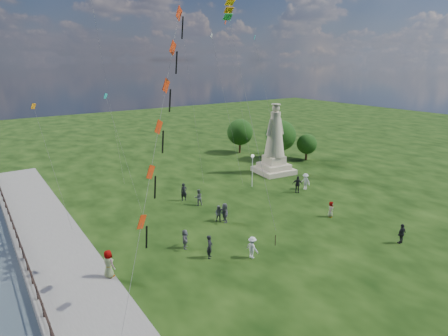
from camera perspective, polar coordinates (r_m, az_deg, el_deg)
ground at (r=62.85m, az=28.38°, el=0.79°), size 106.50×160.00×0.60m
waterfront at (r=29.63m, az=-25.29°, el=-14.41°), size 200.00×200.00×1.51m
statue at (r=48.70m, az=7.70°, el=3.12°), size 4.91×4.91×8.97m
lamppost at (r=43.10m, az=4.36°, el=0.68°), size 0.36×0.36×3.86m
tree_row at (r=56.82m, az=6.76°, el=4.96°), size 8.93×12.66×5.86m
person_0 at (r=28.37m, az=-2.20°, el=-11.88°), size 0.76×0.79×1.82m
person_1 at (r=34.29m, az=-0.78°, el=-6.97°), size 0.85×0.87×1.55m
person_2 at (r=28.46m, az=4.32°, el=-11.97°), size 0.71×1.16×1.69m
person_3 at (r=33.60m, az=25.45°, el=-9.02°), size 0.99×0.51×1.68m
person_4 at (r=36.71m, az=15.96°, el=-6.07°), size 0.86×0.73×1.51m
person_5 at (r=29.89m, az=-5.96°, el=-10.70°), size 1.27×1.57×1.56m
person_6 at (r=39.46m, az=-6.13°, el=-3.65°), size 0.76×0.58×1.88m
person_7 at (r=38.10m, az=-3.93°, el=-4.48°), size 0.91×0.67×1.69m
person_8 at (r=43.60m, az=12.29°, el=-2.01°), size 0.80×1.29×1.87m
person_9 at (r=42.39m, az=11.12°, el=-2.46°), size 1.19×1.16×1.88m
person_10 at (r=27.09m, az=-17.16°, el=-13.95°), size 0.90×1.10×1.95m
person_11 at (r=34.21m, az=0.10°, el=-6.80°), size 1.05×1.78×1.80m
red_kite_train at (r=23.90m, az=-9.39°, el=8.35°), size 9.15×9.35×17.87m
small_kites at (r=44.39m, az=-7.91°, el=17.03°), size 29.19×15.19×29.35m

